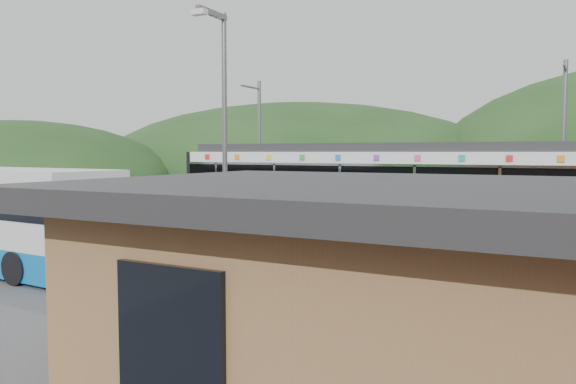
% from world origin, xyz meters
% --- Properties ---
extents(ground, '(120.00, 120.00, 0.00)m').
position_xyz_m(ground, '(0.00, 0.00, 0.00)').
color(ground, '#4C4C4F').
rests_on(ground, ground).
extents(hills, '(146.00, 149.00, 26.00)m').
position_xyz_m(hills, '(6.19, 5.29, 0.00)').
color(hills, '#1E3D19').
rests_on(hills, ground).
extents(platform, '(26.00, 3.20, 0.30)m').
position_xyz_m(platform, '(0.00, 3.30, 0.15)').
color(platform, '#9E9E99').
rests_on(platform, ground).
extents(yellow_line, '(26.00, 0.10, 0.01)m').
position_xyz_m(yellow_line, '(0.00, 2.00, 0.30)').
color(yellow_line, yellow).
rests_on(yellow_line, platform).
extents(train, '(20.44, 3.01, 3.74)m').
position_xyz_m(train, '(1.73, 6.00, 2.06)').
color(train, black).
rests_on(train, ground).
extents(catenary_mast_west, '(0.18, 1.80, 7.00)m').
position_xyz_m(catenary_mast_west, '(-7.00, 8.56, 3.65)').
color(catenary_mast_west, slate).
rests_on(catenary_mast_west, ground).
extents(catenary_mast_east, '(0.18, 1.80, 7.00)m').
position_xyz_m(catenary_mast_east, '(7.00, 8.56, 3.65)').
color(catenary_mast_east, slate).
rests_on(catenary_mast_east, ground).
extents(station_shelter, '(9.20, 6.20, 3.00)m').
position_xyz_m(station_shelter, '(6.00, -9.01, 1.55)').
color(station_shelter, olive).
rests_on(station_shelter, ground).
extents(lamp_post, '(0.36, 1.16, 6.67)m').
position_xyz_m(lamp_post, '(0.19, -5.08, 3.97)').
color(lamp_post, slate).
rests_on(lamp_post, ground).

